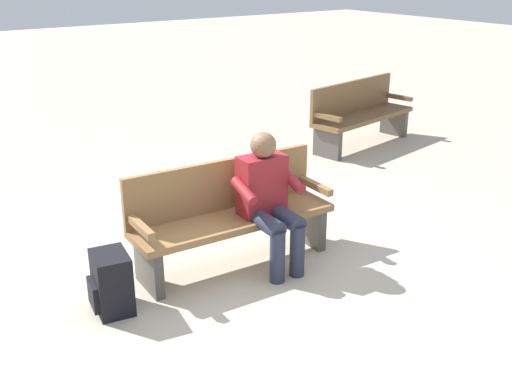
# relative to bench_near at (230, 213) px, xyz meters

# --- Properties ---
(ground_plane) EXTENTS (40.00, 40.00, 0.00)m
(ground_plane) POSITION_rel_bench_near_xyz_m (0.00, 0.07, -0.46)
(ground_plane) COLOR #B7AD99
(bench_near) EXTENTS (1.82, 0.57, 0.90)m
(bench_near) POSITION_rel_bench_near_xyz_m (0.00, 0.00, 0.00)
(bench_near) COLOR olive
(bench_near) RESTS_ON ground
(person_seated) EXTENTS (0.59, 0.59, 1.18)m
(person_seated) POSITION_rel_bench_near_xyz_m (-0.23, 0.24, 0.17)
(person_seated) COLOR maroon
(person_seated) RESTS_ON ground
(backpack) EXTENTS (0.34, 0.38, 0.47)m
(backpack) POSITION_rel_bench_near_xyz_m (1.17, 0.16, -0.23)
(backpack) COLOR black
(backpack) RESTS_ON ground
(bench_far) EXTENTS (1.86, 0.79, 0.90)m
(bench_far) POSITION_rel_bench_near_xyz_m (-3.45, -1.98, 0.00)
(bench_far) COLOR brown
(bench_far) RESTS_ON ground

